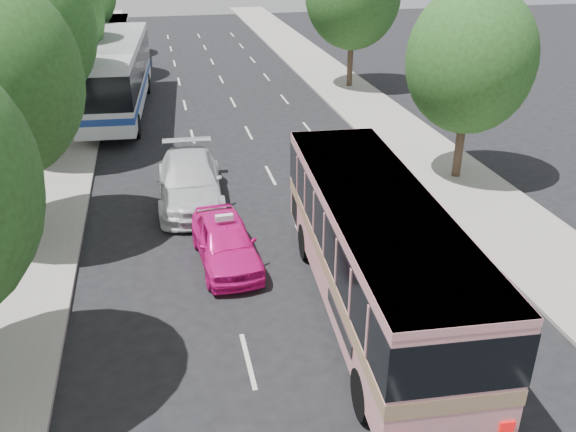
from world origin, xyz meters
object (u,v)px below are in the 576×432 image
object	(u,v)px
tour_coach_front	(116,70)
tour_coach_rear	(110,46)
white_pickup	(190,181)
pink_taxi	(225,241)
pink_bus	(375,243)

from	to	relation	value
tour_coach_front	tour_coach_rear	size ratio (longest dim) A/B	1.18
white_pickup	tour_coach_front	xyz separation A→B (m)	(-3.04, 13.19, 1.56)
pink_taxi	tour_coach_front	bearing A→B (deg)	98.02
pink_bus	tour_coach_rear	size ratio (longest dim) A/B	0.99
pink_bus	pink_taxi	size ratio (longest dim) A/B	2.55
pink_bus	white_pickup	xyz separation A→B (m)	(-4.37, 8.67, -1.36)
pink_taxi	tour_coach_front	distance (m)	18.65
white_pickup	tour_coach_rear	xyz separation A→B (m)	(-3.74, 22.90, 1.21)
tour_coach_front	tour_coach_rear	distance (m)	9.74
pink_taxi	pink_bus	bearing A→B (deg)	-49.04
tour_coach_front	pink_taxi	bearing A→B (deg)	-74.26
pink_bus	tour_coach_front	bearing A→B (deg)	112.40
pink_bus	white_pickup	bearing A→B (deg)	120.43
tour_coach_rear	pink_taxi	bearing A→B (deg)	-80.26
tour_coach_front	pink_bus	bearing A→B (deg)	-67.28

